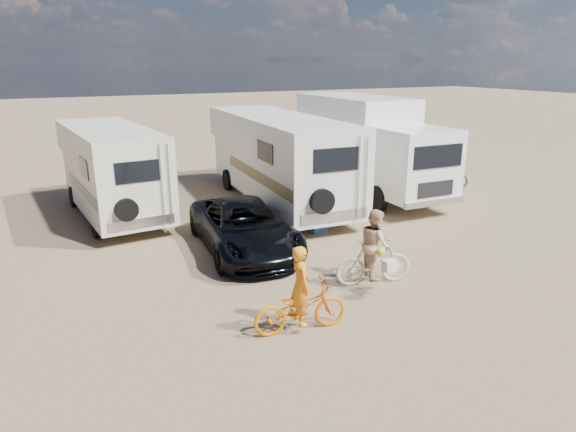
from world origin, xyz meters
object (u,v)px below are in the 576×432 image
dark_suv (244,227)px  bike_man (300,308)px  box_truck (370,147)px  rider_woman (374,251)px  cooler (317,226)px  rv_main (278,160)px  crate (315,213)px  rider_man (300,294)px  rv_left (112,173)px  bike_woman (374,262)px  bike_parked (445,177)px

dark_suv → bike_man: dark_suv is taller
dark_suv → box_truck: bearing=34.0°
rider_woman → cooler: (0.66, 3.82, -0.61)m
rv_main → crate: (0.29, -2.25, -1.39)m
dark_suv → rider_man: rider_man is taller
cooler → rv_main: bearing=74.7°
rv_left → dark_suv: rv_left is taller
rv_left → rider_woman: size_ratio=3.91×
bike_man → rider_man: rider_man is taller
box_truck → bike_woman: bearing=-122.3°
rv_left → box_truck: size_ratio=0.82×
bike_woman → rider_man: bearing=128.2°
rv_left → rider_man: bearing=-83.0°
cooler → crate: (0.67, 1.31, -0.03)m
bike_man → dark_suv: bearing=-0.7°
box_truck → cooler: bearing=-140.0°
cooler → crate: cooler is taller
rv_left → bike_parked: size_ratio=3.54×
rider_woman → crate: rider_woman is taller
rv_left → bike_man: (2.02, -9.45, -0.99)m
dark_suv → bike_man: 4.58m
bike_parked → crate: 6.88m
bike_parked → cooler: bearing=144.5°
rv_main → rider_man: (-3.58, -8.54, -0.79)m
dark_suv → bike_woman: (1.87, -3.37, -0.13)m
bike_woman → box_truck: bearing=-20.5°
rv_left → dark_suv: 5.66m
rv_left → crate: rv_left is taller
crate → rv_left: bearing=151.8°
crate → dark_suv: bearing=-151.3°
bike_man → bike_woman: size_ratio=1.02×
rv_main → cooler: size_ratio=17.12×
rv_main → dark_suv: bearing=-122.6°
box_truck → cooler: 5.48m
bike_woman → rider_man: size_ratio=1.16×
bike_woman → bike_parked: 10.30m
bike_woman → bike_man: bearing=128.2°
dark_suv → cooler: 2.62m
dark_suv → cooler: bearing=15.0°
bike_woman → rv_left: bearing=42.4°
box_truck → bike_man: size_ratio=4.19×
rv_left → dark_suv: size_ratio=1.32×
dark_suv → rider_man: 4.58m
box_truck → rider_woman: 8.58m
dark_suv → bike_woman: 3.86m
dark_suv → bike_woman: size_ratio=2.67×
rv_left → box_truck: box_truck is taller
box_truck → cooler: (-4.11, -3.24, -1.63)m
box_truck → bike_parked: bearing=-9.9°
bike_man → box_truck: bearing=-34.1°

